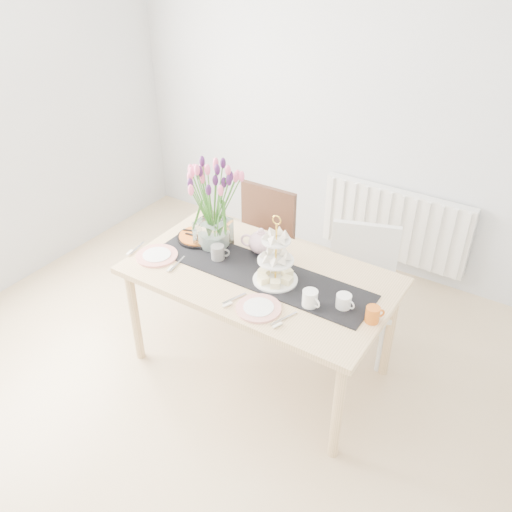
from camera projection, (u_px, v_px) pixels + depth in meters
The scene contains 16 objects.
room_shell at pixel (152, 235), 2.57m from camera, with size 4.50×4.50×4.50m.
radiator at pixel (394, 225), 4.34m from camera, with size 1.20×0.08×0.60m, color white.
dining_table at pixel (260, 283), 3.30m from camera, with size 1.60×0.90×0.75m.
chair_brown at pixel (260, 239), 4.00m from camera, with size 0.45×0.45×0.91m.
chair_white at pixel (360, 281), 3.59m from camera, with size 0.56×0.56×0.89m.
table_runner at pixel (260, 273), 3.25m from camera, with size 1.40×0.35×0.01m, color black.
tulip_vase at pixel (211, 193), 3.31m from camera, with size 0.69×0.69×0.59m.
cake_stand at pixel (276, 266), 3.13m from camera, with size 0.26×0.26×0.39m.
teapot at pixel (261, 242), 3.40m from camera, with size 0.25×0.21×0.17m, color white, non-canonical shape.
cream_jug at pixel (344, 302), 2.96m from camera, with size 0.09×0.09×0.09m, color white.
tart_tin at pixel (198, 237), 3.57m from camera, with size 0.28×0.28×0.03m.
mug_grey at pixel (218, 253), 3.35m from camera, with size 0.08×0.08×0.10m, color slate.
mug_white at pixel (310, 299), 2.96m from camera, with size 0.09×0.09×0.10m, color white.
mug_orange at pixel (373, 314), 2.86m from camera, with size 0.08×0.08×0.09m, color #CD5D16.
plate_left at pixel (157, 256), 3.41m from camera, with size 0.26×0.26×0.01m, color silver.
plate_right at pixel (259, 308), 2.97m from camera, with size 0.25×0.25×0.01m, color white.
Camera 1 is at (1.61, -1.58, 2.62)m, focal length 38.00 mm.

